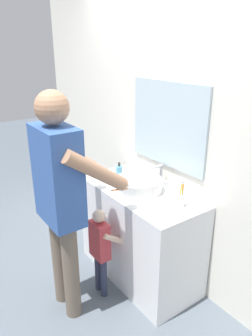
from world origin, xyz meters
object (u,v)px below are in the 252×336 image
(adult_parent, at_px, (61,189))
(soap_bottle, at_px, (119,173))
(child_toddler, at_px, (101,245))
(toothbrush_cup, at_px, (180,200))

(adult_parent, bearing_deg, soap_bottle, 110.83)
(child_toddler, height_order, adult_parent, adult_parent)
(soap_bottle, height_order, adult_parent, adult_parent)
(toothbrush_cup, relative_size, adult_parent, 0.12)
(toothbrush_cup, height_order, adult_parent, adult_parent)
(toothbrush_cup, xyz_separation_m, child_toddler, (-0.39, -0.47, -0.43))
(child_toddler, relative_size, adult_parent, 0.46)
(child_toddler, xyz_separation_m, adult_parent, (-0.03, -0.29, 0.56))
(toothbrush_cup, relative_size, soap_bottle, 1.25)
(toothbrush_cup, distance_m, soap_bottle, 0.68)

